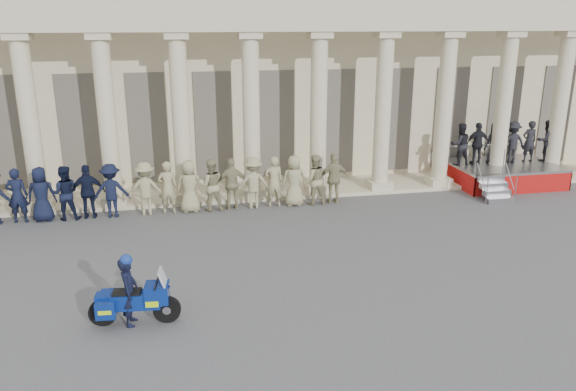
{
  "coord_description": "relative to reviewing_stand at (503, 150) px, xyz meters",
  "views": [
    {
      "loc": [
        -1.43,
        -12.84,
        6.66
      ],
      "look_at": [
        1.73,
        3.08,
        1.6
      ],
      "focal_mm": 35.0,
      "sensor_mm": 36.0,
      "label": 1
    }
  ],
  "objects": [
    {
      "name": "ground",
      "position": [
        -11.98,
        -8.08,
        -1.48
      ],
      "size": [
        90.0,
        90.0,
        0.0
      ],
      "primitive_type": "plane",
      "color": "#48484A",
      "rests_on": "ground"
    },
    {
      "name": "building",
      "position": [
        -11.98,
        6.67,
        3.05
      ],
      "size": [
        40.0,
        12.5,
        9.0
      ],
      "color": "#C5B793",
      "rests_on": "ground"
    },
    {
      "name": "officer_rank",
      "position": [
        -16.51,
        -1.2,
        -0.52
      ],
      "size": [
        18.42,
        0.73,
        1.93
      ],
      "color": "black",
      "rests_on": "ground"
    },
    {
      "name": "reviewing_stand",
      "position": [
        0.0,
        0.0,
        0.0
      ],
      "size": [
        4.86,
        4.11,
        2.64
      ],
      "color": "gray",
      "rests_on": "ground"
    },
    {
      "name": "motorcycle",
      "position": [
        -14.59,
        -8.99,
        -0.9
      ],
      "size": [
        2.08,
        0.87,
        1.33
      ],
      "rotation": [
        0.0,
        0.0,
        -0.09
      ],
      "color": "black",
      "rests_on": "ground"
    },
    {
      "name": "rider",
      "position": [
        -14.71,
        -8.98,
        -0.62
      ],
      "size": [
        0.45,
        0.63,
        1.73
      ],
      "rotation": [
        0.0,
        0.0,
        1.48
      ],
      "color": "black",
      "rests_on": "ground"
    }
  ]
}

